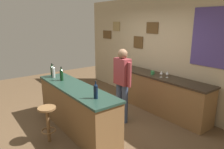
# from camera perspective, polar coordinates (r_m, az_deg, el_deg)

# --- Properties ---
(ground_plane) EXTENTS (10.00, 10.00, 0.00)m
(ground_plane) POSITION_cam_1_polar(r_m,az_deg,el_deg) (4.69, -5.15, -13.16)
(ground_plane) COLOR brown
(back_wall) EXTENTS (6.00, 0.09, 2.80)m
(back_wall) POSITION_cam_1_polar(r_m,az_deg,el_deg) (5.53, 12.80, 6.29)
(back_wall) COLOR tan
(back_wall) RESTS_ON ground_plane
(bar_counter) EXTENTS (2.38, 0.60, 0.92)m
(bar_counter) POSITION_cam_1_polar(r_m,az_deg,el_deg) (4.32, -9.84, -9.09)
(bar_counter) COLOR brown
(bar_counter) RESTS_ON ground_plane
(side_counter) EXTENTS (2.68, 0.56, 0.90)m
(side_counter) POSITION_cam_1_polar(r_m,az_deg,el_deg) (5.24, 12.66, -5.02)
(side_counter) COLOR brown
(side_counter) RESTS_ON ground_plane
(bartender) EXTENTS (0.52, 0.21, 1.62)m
(bartender) POSITION_cam_1_polar(r_m,az_deg,el_deg) (4.43, 2.83, -1.70)
(bartender) COLOR #384766
(bartender) RESTS_ON ground_plane
(bar_stool) EXTENTS (0.32, 0.32, 0.68)m
(bar_stool) POSITION_cam_1_polar(r_m,az_deg,el_deg) (4.00, -17.35, -11.54)
(bar_stool) COLOR brown
(bar_stool) RESTS_ON ground_plane
(wine_bottle_a) EXTENTS (0.07, 0.07, 0.31)m
(wine_bottle_a) POSITION_cam_1_polar(r_m,az_deg,el_deg) (5.01, -16.19, 1.04)
(wine_bottle_a) COLOR black
(wine_bottle_a) RESTS_ON bar_counter
(wine_bottle_b) EXTENTS (0.07, 0.07, 0.31)m
(wine_bottle_b) POSITION_cam_1_polar(r_m,az_deg,el_deg) (4.88, -15.86, 0.72)
(wine_bottle_b) COLOR #999E99
(wine_bottle_b) RESTS_ON bar_counter
(wine_bottle_c) EXTENTS (0.07, 0.07, 0.31)m
(wine_bottle_c) POSITION_cam_1_polar(r_m,az_deg,el_deg) (4.60, -13.77, 0.03)
(wine_bottle_c) COLOR black
(wine_bottle_c) RESTS_ON bar_counter
(wine_bottle_d) EXTENTS (0.07, 0.07, 0.31)m
(wine_bottle_d) POSITION_cam_1_polar(r_m,az_deg,el_deg) (3.45, -4.53, -4.47)
(wine_bottle_d) COLOR black
(wine_bottle_d) RESTS_ON bar_counter
(wine_glass_a) EXTENTS (0.07, 0.07, 0.16)m
(wine_glass_a) POSITION_cam_1_polar(r_m,az_deg,el_deg) (4.93, 13.45, 0.48)
(wine_glass_a) COLOR silver
(wine_glass_a) RESTS_ON side_counter
(wine_glass_b) EXTENTS (0.07, 0.07, 0.16)m
(wine_glass_b) POSITION_cam_1_polar(r_m,az_deg,el_deg) (4.94, 15.01, 0.41)
(wine_glass_b) COLOR silver
(wine_glass_b) RESTS_ON side_counter
(coffee_mug) EXTENTS (0.12, 0.08, 0.09)m
(coffee_mug) POSITION_cam_1_polar(r_m,az_deg,el_deg) (5.16, 11.12, 0.50)
(coffee_mug) COLOR #338C4C
(coffee_mug) RESTS_ON side_counter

